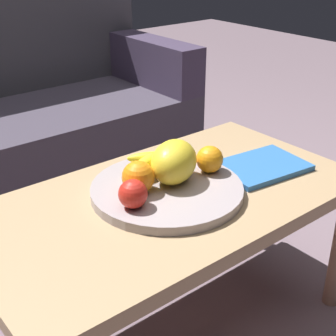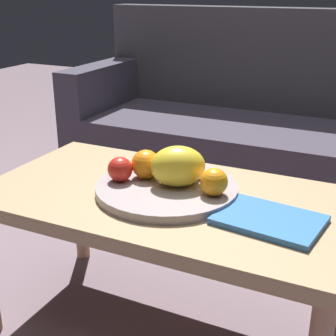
# 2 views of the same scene
# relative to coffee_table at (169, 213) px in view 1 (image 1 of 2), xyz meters

# --- Properties ---
(ground_plane) EXTENTS (8.00, 8.00, 0.00)m
(ground_plane) POSITION_rel_coffee_table_xyz_m (0.00, 0.00, -0.40)
(ground_plane) COLOR slate
(coffee_table) EXTENTS (1.03, 0.56, 0.46)m
(coffee_table) POSITION_rel_coffee_table_xyz_m (0.00, 0.00, 0.00)
(coffee_table) COLOR tan
(coffee_table) RESTS_ON ground_plane
(fruit_bowl) EXTENTS (0.40, 0.40, 0.03)m
(fruit_bowl) POSITION_rel_coffee_table_xyz_m (0.00, 0.01, 0.07)
(fruit_bowl) COLOR #A49699
(fruit_bowl) RESTS_ON coffee_table
(melon_large_front) EXTENTS (0.19, 0.17, 0.11)m
(melon_large_front) POSITION_rel_coffee_table_xyz_m (0.03, 0.02, 0.14)
(melon_large_front) COLOR yellow
(melon_large_front) RESTS_ON fruit_bowl
(orange_front) EXTENTS (0.07, 0.07, 0.07)m
(orange_front) POSITION_rel_coffee_table_xyz_m (0.14, -0.00, 0.12)
(orange_front) COLOR orange
(orange_front) RESTS_ON fruit_bowl
(orange_left) EXTENTS (0.08, 0.08, 0.08)m
(orange_left) POSITION_rel_coffee_table_xyz_m (-0.08, 0.03, 0.12)
(orange_left) COLOR orange
(orange_left) RESTS_ON fruit_bowl
(apple_front) EXTENTS (0.07, 0.07, 0.07)m
(apple_front) POSITION_rel_coffee_table_xyz_m (-0.13, -0.02, 0.12)
(apple_front) COLOR red
(apple_front) RESTS_ON fruit_bowl
(banana_bunch) EXTENTS (0.17, 0.12, 0.06)m
(banana_bunch) POSITION_rel_coffee_table_xyz_m (0.01, 0.09, 0.11)
(banana_bunch) COLOR yellow
(banana_bunch) RESTS_ON fruit_bowl
(magazine) EXTENTS (0.27, 0.21, 0.02)m
(magazine) POSITION_rel_coffee_table_xyz_m (0.31, -0.05, 0.06)
(magazine) COLOR #306BB2
(magazine) RESTS_ON coffee_table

